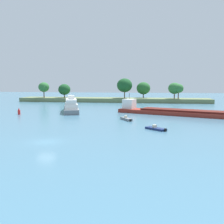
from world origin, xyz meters
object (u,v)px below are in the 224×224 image
at_px(cargo_barge, 179,112).
at_px(channel_buoy_red, 19,112).
at_px(white_riverboat, 71,106).
at_px(small_motorboat, 156,129).
at_px(fishing_skiff, 126,119).

xyz_separation_m(cargo_barge, channel_buoy_red, (-43.60, -5.76, -0.03)).
bearing_deg(white_riverboat, channel_buoy_red, -145.41).
relative_size(cargo_barge, channel_buoy_red, 19.12).
relative_size(cargo_barge, small_motorboat, 8.80).
relative_size(white_riverboat, channel_buoy_red, 8.93).
relative_size(white_riverboat, small_motorboat, 4.11).
distance_m(cargo_barge, fishing_skiff, 17.97).
bearing_deg(white_riverboat, cargo_barge, -4.92).
distance_m(cargo_barge, white_riverboat, 31.47).
relative_size(cargo_barge, white_riverboat, 2.14).
xyz_separation_m(fishing_skiff, white_riverboat, (-18.15, 14.89, 1.44)).
xyz_separation_m(fishing_skiff, small_motorboat, (6.79, -11.93, -0.07)).
relative_size(fishing_skiff, white_riverboat, 0.26).
distance_m(fishing_skiff, white_riverboat, 23.52).
distance_m(small_motorboat, channel_buoy_red, 41.50).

